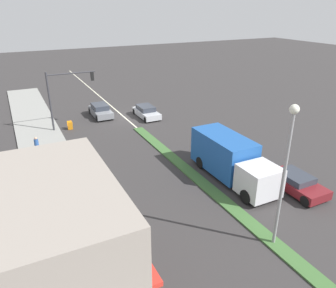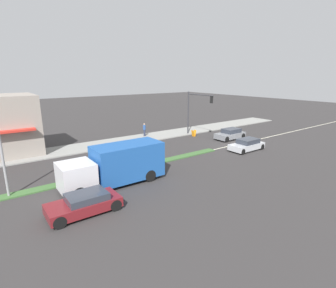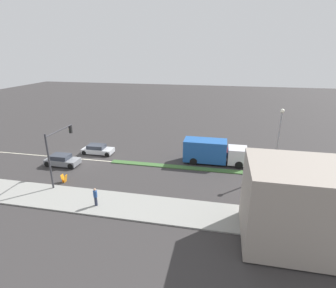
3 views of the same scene
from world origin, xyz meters
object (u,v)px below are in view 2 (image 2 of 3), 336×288
object	(u,v)px
warning_aframe_sign	(194,133)
delivery_truck	(117,165)
traffic_signal_main	(196,106)
sedan_maroon	(85,203)
sedan_silver	(247,145)
suv_grey	(230,134)
pedestrian	(144,129)

from	to	relation	value
warning_aframe_sign	delivery_truck	size ratio (longest dim) A/B	0.11
traffic_signal_main	sedan_maroon	distance (m)	21.91
traffic_signal_main	sedan_silver	size ratio (longest dim) A/B	1.39
warning_aframe_sign	suv_grey	bearing A→B (deg)	-145.21
traffic_signal_main	delivery_truck	distance (m)	17.46
warning_aframe_sign	sedan_maroon	distance (m)	21.38
suv_grey	sedan_maroon	bearing A→B (deg)	108.95
sedan_silver	sedan_maroon	bearing A→B (deg)	98.60
warning_aframe_sign	sedan_silver	xyz separation A→B (m)	(-8.24, -0.22, 0.16)
traffic_signal_main	sedan_maroon	world-z (taller)	traffic_signal_main
sedan_maroon	sedan_silver	size ratio (longest dim) A/B	1.01
warning_aframe_sign	suv_grey	world-z (taller)	suv_grey
traffic_signal_main	sedan_maroon	bearing A→B (deg)	120.91
delivery_truck	suv_grey	distance (m)	18.11
traffic_signal_main	sedan_silver	bearing A→B (deg)	179.60
suv_grey	traffic_signal_main	bearing A→B (deg)	31.34
pedestrian	sedan_maroon	world-z (taller)	pedestrian
traffic_signal_main	sedan_maroon	size ratio (longest dim) A/B	1.37
pedestrian	sedan_maroon	size ratio (longest dim) A/B	0.41
traffic_signal_main	delivery_truck	size ratio (longest dim) A/B	0.75
sedan_maroon	suv_grey	distance (m)	22.17
traffic_signal_main	pedestrian	world-z (taller)	traffic_signal_main
suv_grey	sedan_silver	bearing A→B (deg)	150.91
suv_grey	pedestrian	bearing A→B (deg)	47.24
sedan_silver	suv_grey	world-z (taller)	suv_grey
sedan_silver	warning_aframe_sign	bearing A→B (deg)	1.52
traffic_signal_main	sedan_silver	world-z (taller)	traffic_signal_main
traffic_signal_main	warning_aframe_sign	world-z (taller)	traffic_signal_main
pedestrian	suv_grey	world-z (taller)	pedestrian
delivery_truck	sedan_maroon	xyz separation A→B (m)	(-2.80, 3.43, -0.88)
warning_aframe_sign	delivery_truck	bearing A→B (deg)	118.98
sedan_maroon	warning_aframe_sign	bearing A→B (deg)	-58.91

